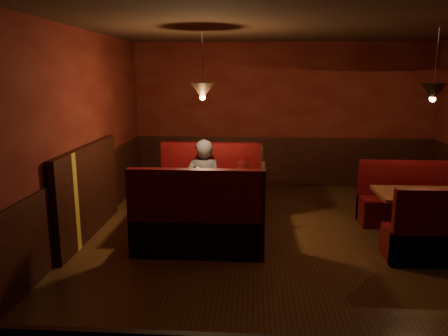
# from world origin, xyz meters

# --- Properties ---
(room) EXTENTS (6.02, 7.02, 2.92)m
(room) POSITION_xyz_m (-0.28, 0.05, 1.05)
(room) COLOR #3F230C
(room) RESTS_ON ground
(main_table) EXTENTS (1.54, 0.94, 1.08)m
(main_table) POSITION_xyz_m (-1.29, 0.70, 0.64)
(main_table) COLOR #5C3219
(main_table) RESTS_ON ground
(main_bench_far) EXTENTS (1.70, 0.61, 1.16)m
(main_bench_far) POSITION_xyz_m (-1.27, 1.57, 0.37)
(main_bench_far) COLOR #400A0F
(main_bench_far) RESTS_ON ground
(main_bench_near) EXTENTS (1.70, 0.61, 1.16)m
(main_bench_near) POSITION_xyz_m (-1.27, -0.18, 0.37)
(main_bench_near) COLOR #400A0F
(main_bench_near) RESTS_ON ground
(second_table) EXTENTS (1.23, 0.78, 0.69)m
(second_table) POSITION_xyz_m (1.73, 0.47, 0.51)
(second_table) COLOR #5C3219
(second_table) RESTS_ON ground
(second_bench_far) EXTENTS (1.36, 0.51, 0.97)m
(second_bench_far) POSITION_xyz_m (1.76, 1.20, 0.31)
(second_bench_far) COLOR #400A0F
(second_bench_far) RESTS_ON ground
(second_bench_near) EXTENTS (1.36, 0.51, 0.97)m
(second_bench_near) POSITION_xyz_m (1.76, -0.26, 0.31)
(second_bench_near) COLOR #400A0F
(second_bench_near) RESTS_ON ground
(diner_a) EXTENTS (0.62, 0.44, 1.62)m
(diner_a) POSITION_xyz_m (-1.38, 1.38, 0.81)
(diner_a) COLOR #343339
(diner_a) RESTS_ON ground
(diner_b) EXTENTS (0.74, 0.61, 1.42)m
(diner_b) POSITION_xyz_m (-1.16, 0.12, 0.71)
(diner_b) COLOR #423E37
(diner_b) RESTS_ON ground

